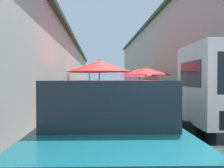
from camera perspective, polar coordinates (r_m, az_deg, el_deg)
The scene contains 14 objects.
ground at distance 15.18m, azimuth 1.92°, elevation -4.40°, with size 90.00×90.00×0.00m, color #3D3A38.
building_left_whitewash at distance 18.12m, azimuth -20.80°, elevation 3.81°, with size 49.80×7.50×4.65m.
building_right_concrete at distance 19.24m, azimuth 21.97°, elevation 6.71°, with size 49.80×7.50×6.71m.
fruit_stall_near_left at distance 9.86m, azimuth -2.87°, elevation 2.89°, with size 2.68×2.68×2.29m.
fruit_stall_far_left at distance 16.63m, azimuth 6.39°, elevation 1.73°, with size 2.45×2.45×2.13m.
fruit_stall_mid_lane at distance 16.34m, azimuth -5.17°, elevation 2.53°, with size 2.69×2.69×2.33m.
fruit_stall_near_right at distance 19.59m, azimuth 6.27°, elevation 2.17°, with size 2.28×2.28×2.35m.
fruit_stall_far_right at distance 13.53m, azimuth 7.96°, elevation 2.08°, with size 2.81×2.81×2.16m.
hatchback_car at distance 3.67m, azimuth -0.79°, elevation -10.33°, with size 3.97×2.04×1.45m.
delivery_truck at distance 5.54m, azimuth 23.92°, elevation -3.38°, with size 4.99×2.14×2.08m.
vendor_by_crates at distance 11.00m, azimuth 8.62°, elevation -1.37°, with size 0.25×0.66×1.69m.
vendor_in_shade at distance 8.57m, azimuth 20.82°, elevation -2.22°, with size 0.39×0.60×1.68m.
parked_scooter at distance 12.40m, azimuth 16.23°, elevation -3.61°, with size 1.67×0.58×1.14m.
plastic_stool at distance 11.75m, azimuth -0.49°, elevation -4.43°, with size 0.30×0.30×0.43m.
Camera 1 is at (-1.54, 1.45, 1.47)m, focal length 39.49 mm.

